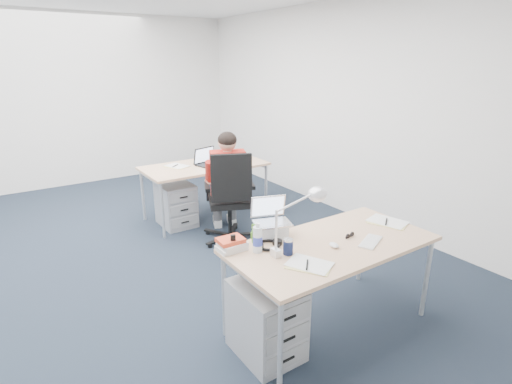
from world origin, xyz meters
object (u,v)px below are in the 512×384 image
(wireless_keyboard, at_px, (371,242))
(sunglasses, at_px, (350,236))
(drawer_pedestal_near, at_px, (266,320))
(computer_mouse, at_px, (334,245))
(cordless_phone, at_px, (233,243))
(headphones, at_px, (268,244))
(desk_lamp, at_px, (292,221))
(silver_laptop, at_px, (272,218))
(desk_far, at_px, (205,168))
(seated_person, at_px, (227,184))
(dark_laptop, at_px, (210,156))
(far_cup, at_px, (209,156))
(office_chair, at_px, (230,216))
(drawer_pedestal_far, at_px, (176,204))
(bear_figurine, at_px, (255,233))
(book_stack, at_px, (231,244))
(water_bottle, at_px, (258,238))
(desk_near, at_px, (332,248))

(wireless_keyboard, xyz_separation_m, sunglasses, (-0.06, 0.15, 0.01))
(drawer_pedestal_near, relative_size, computer_mouse, 6.03)
(cordless_phone, bearing_deg, computer_mouse, -3.14)
(sunglasses, bearing_deg, headphones, 152.24)
(drawer_pedestal_near, bearing_deg, desk_lamp, 10.57)
(silver_laptop, bearing_deg, desk_far, 94.53)
(drawer_pedestal_near, xyz_separation_m, computer_mouse, (0.55, -0.08, 0.47))
(seated_person, distance_m, drawer_pedestal_near, 2.17)
(dark_laptop, bearing_deg, silver_laptop, -121.03)
(drawer_pedestal_near, height_order, dark_laptop, dark_laptop)
(seated_person, distance_m, far_cup, 0.95)
(computer_mouse, height_order, dark_laptop, dark_laptop)
(headphones, height_order, sunglasses, headphones)
(office_chair, distance_m, seated_person, 0.38)
(desk_far, distance_m, sunglasses, 2.68)
(drawer_pedestal_near, bearing_deg, drawer_pedestal_far, 80.75)
(bear_figurine, height_order, book_stack, bear_figurine)
(drawer_pedestal_near, bearing_deg, cordless_phone, 110.56)
(drawer_pedestal_near, relative_size, desk_lamp, 1.17)
(desk_lamp, bearing_deg, dark_laptop, 67.96)
(office_chair, height_order, seated_person, seated_person)
(computer_mouse, relative_size, book_stack, 0.45)
(wireless_keyboard, height_order, water_bottle, water_bottle)
(book_stack, distance_m, desk_lamp, 0.47)
(far_cup, bearing_deg, bear_figurine, -110.05)
(desk_near, bearing_deg, wireless_keyboard, -33.15)
(desk_near, bearing_deg, desk_far, 84.03)
(wireless_keyboard, height_order, bear_figurine, bear_figurine)
(seated_person, distance_m, water_bottle, 1.97)
(drawer_pedestal_near, xyz_separation_m, headphones, (0.16, 0.20, 0.47))
(sunglasses, bearing_deg, bear_figurine, 144.41)
(headphones, relative_size, book_stack, 1.16)
(office_chair, distance_m, wireless_keyboard, 2.03)
(computer_mouse, bearing_deg, bear_figurine, 144.95)
(seated_person, xyz_separation_m, drawer_pedestal_far, (-0.39, 0.64, -0.37))
(office_chair, xyz_separation_m, sunglasses, (0.02, -1.83, 0.43))
(desk_lamp, bearing_deg, sunglasses, -14.27)
(sunglasses, bearing_deg, drawer_pedestal_near, 170.23)
(desk_near, relative_size, headphones, 6.85)
(water_bottle, bearing_deg, drawer_pedestal_far, 81.13)
(computer_mouse, relative_size, headphones, 0.39)
(drawer_pedestal_far, height_order, cordless_phone, cordless_phone)
(wireless_keyboard, relative_size, dark_laptop, 0.82)
(far_cup, bearing_deg, desk_near, -99.01)
(drawer_pedestal_far, bearing_deg, sunglasses, -82.32)
(desk_far, relative_size, office_chair, 1.46)
(water_bottle, relative_size, cordless_phone, 1.65)
(drawer_pedestal_near, bearing_deg, far_cup, 69.86)
(dark_laptop, bearing_deg, computer_mouse, -113.29)
(silver_laptop, xyz_separation_m, cordless_phone, (-0.39, -0.06, -0.08))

